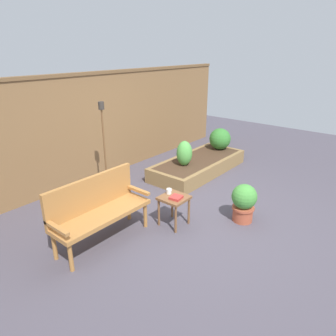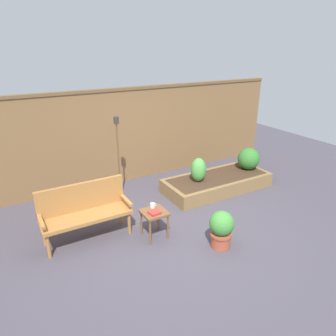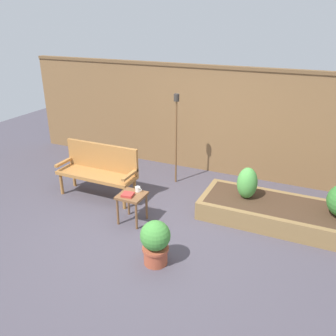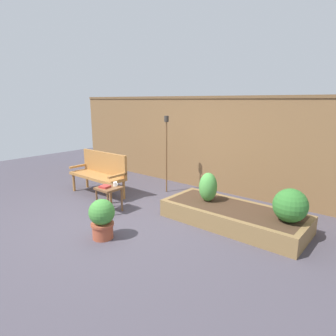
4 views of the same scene
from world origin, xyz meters
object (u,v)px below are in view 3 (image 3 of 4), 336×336
at_px(potted_boxwood, 155,241).
at_px(tiki_torch, 176,124).
at_px(cup_on_table, 138,189).
at_px(shrub_near_bench, 247,183).
at_px(garden_bench, 99,167).
at_px(side_table, 132,199).
at_px(book_on_table, 128,195).

relative_size(potted_boxwood, tiki_torch, 0.36).
xyz_separation_m(cup_on_table, shrub_near_bench, (1.52, 0.84, 0.04)).
relative_size(garden_bench, side_table, 3.00).
bearing_deg(cup_on_table, side_table, -106.89).
height_order(cup_on_table, shrub_near_bench, shrub_near_bench).
relative_size(cup_on_table, tiki_torch, 0.06).
xyz_separation_m(book_on_table, potted_boxwood, (0.82, -0.71, -0.16)).
relative_size(cup_on_table, potted_boxwood, 0.18).
bearing_deg(tiki_torch, potted_boxwood, -72.77).
bearing_deg(potted_boxwood, garden_bench, 142.90).
height_order(side_table, cup_on_table, cup_on_table).
height_order(garden_bench, cup_on_table, garden_bench).
distance_m(garden_bench, book_on_table, 1.15).
bearing_deg(garden_bench, tiki_torch, 45.59).
distance_m(potted_boxwood, tiki_torch, 2.65).
xyz_separation_m(garden_bench, cup_on_table, (1.03, -0.44, -0.02)).
bearing_deg(cup_on_table, tiki_torch, 89.85).
distance_m(garden_bench, cup_on_table, 1.12).
bearing_deg(potted_boxwood, side_table, 135.57).
height_order(book_on_table, tiki_torch, tiki_torch).
distance_m(side_table, shrub_near_bench, 1.85).
height_order(garden_bench, side_table, garden_bench).
distance_m(potted_boxwood, shrub_near_bench, 1.92).
distance_m(cup_on_table, shrub_near_bench, 1.74).
relative_size(cup_on_table, book_on_table, 0.65).
bearing_deg(garden_bench, shrub_near_bench, 8.92).
distance_m(cup_on_table, book_on_table, 0.21).
distance_m(side_table, tiki_torch, 1.81).
bearing_deg(tiki_torch, garden_bench, -134.41).
distance_m(garden_bench, side_table, 1.15).
bearing_deg(garden_bench, potted_boxwood, -37.10).
relative_size(garden_bench, tiki_torch, 0.83).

